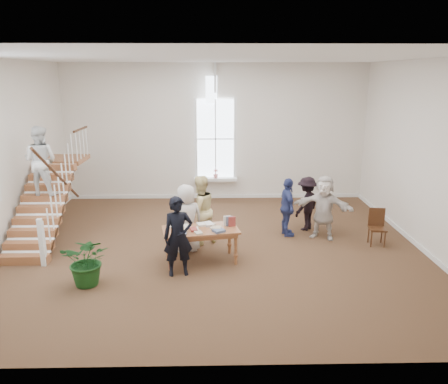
{
  "coord_description": "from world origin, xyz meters",
  "views": [
    {
      "loc": [
        -0.03,
        -10.02,
        4.15
      ],
      "look_at": [
        0.2,
        0.4,
        1.31
      ],
      "focal_mm": 35.0,
      "sensor_mm": 36.0,
      "label": 1
    }
  ],
  "objects_px": {
    "woman_cluster_a": "(287,207)",
    "floor_plant": "(88,260)",
    "person_yellow": "(200,210)",
    "police_officer": "(178,237)",
    "elderly_woman": "(187,219)",
    "woman_cluster_c": "(324,207)",
    "woman_cluster_b": "(307,204)",
    "side_chair": "(377,225)",
    "library_table": "(201,232)"
  },
  "relations": [
    {
      "from": "woman_cluster_a",
      "to": "woman_cluster_c",
      "type": "relative_size",
      "value": 0.93
    },
    {
      "from": "woman_cluster_c",
      "to": "side_chair",
      "type": "bearing_deg",
      "value": 5.7
    },
    {
      "from": "woman_cluster_a",
      "to": "floor_plant",
      "type": "distance_m",
      "value": 5.22
    },
    {
      "from": "police_officer",
      "to": "woman_cluster_a",
      "type": "distance_m",
      "value": 3.5
    },
    {
      "from": "person_yellow",
      "to": "side_chair",
      "type": "height_order",
      "value": "person_yellow"
    },
    {
      "from": "police_officer",
      "to": "woman_cluster_b",
      "type": "height_order",
      "value": "police_officer"
    },
    {
      "from": "elderly_woman",
      "to": "side_chair",
      "type": "bearing_deg",
      "value": 159.22
    },
    {
      "from": "woman_cluster_b",
      "to": "floor_plant",
      "type": "relative_size",
      "value": 1.4
    },
    {
      "from": "woman_cluster_a",
      "to": "floor_plant",
      "type": "xyz_separation_m",
      "value": [
        -4.45,
        -2.7,
        -0.25
      ]
    },
    {
      "from": "woman_cluster_b",
      "to": "woman_cluster_c",
      "type": "relative_size",
      "value": 0.89
    },
    {
      "from": "elderly_woman",
      "to": "woman_cluster_a",
      "type": "bearing_deg",
      "value": 176.36
    },
    {
      "from": "library_table",
      "to": "side_chair",
      "type": "relative_size",
      "value": 1.97
    },
    {
      "from": "elderly_woman",
      "to": "police_officer",
      "type": "bearing_deg",
      "value": 60.15
    },
    {
      "from": "woman_cluster_b",
      "to": "elderly_woman",
      "type": "bearing_deg",
      "value": -24.26
    },
    {
      "from": "police_officer",
      "to": "woman_cluster_a",
      "type": "xyz_separation_m",
      "value": [
        2.67,
        2.27,
        -0.08
      ]
    },
    {
      "from": "library_table",
      "to": "elderly_woman",
      "type": "height_order",
      "value": "elderly_woman"
    },
    {
      "from": "library_table",
      "to": "floor_plant",
      "type": "distance_m",
      "value": 2.49
    },
    {
      "from": "police_officer",
      "to": "woman_cluster_c",
      "type": "xyz_separation_m",
      "value": [
        3.57,
        2.07,
        -0.03
      ]
    },
    {
      "from": "elderly_woman",
      "to": "woman_cluster_a",
      "type": "relative_size",
      "value": 1.07
    },
    {
      "from": "elderly_woman",
      "to": "floor_plant",
      "type": "height_order",
      "value": "elderly_woman"
    },
    {
      "from": "woman_cluster_b",
      "to": "library_table",
      "type": "bearing_deg",
      "value": -12.86
    },
    {
      "from": "woman_cluster_a",
      "to": "floor_plant",
      "type": "bearing_deg",
      "value": 114.12
    },
    {
      "from": "person_yellow",
      "to": "police_officer",
      "type": "bearing_deg",
      "value": 44.01
    },
    {
      "from": "floor_plant",
      "to": "library_table",
      "type": "bearing_deg",
      "value": 25.9
    },
    {
      "from": "woman_cluster_a",
      "to": "woman_cluster_c",
      "type": "height_order",
      "value": "woman_cluster_c"
    },
    {
      "from": "library_table",
      "to": "woman_cluster_a",
      "type": "relative_size",
      "value": 1.16
    },
    {
      "from": "person_yellow",
      "to": "floor_plant",
      "type": "xyz_separation_m",
      "value": [
        -2.18,
        -2.18,
        -0.35
      ]
    },
    {
      "from": "elderly_woman",
      "to": "person_yellow",
      "type": "xyz_separation_m",
      "value": [
        0.3,
        0.5,
        0.05
      ]
    },
    {
      "from": "library_table",
      "to": "person_yellow",
      "type": "distance_m",
      "value": 1.12
    },
    {
      "from": "side_chair",
      "to": "woman_cluster_b",
      "type": "bearing_deg",
      "value": 151.42
    },
    {
      "from": "elderly_woman",
      "to": "floor_plant",
      "type": "distance_m",
      "value": 2.55
    },
    {
      "from": "police_officer",
      "to": "elderly_woman",
      "type": "xyz_separation_m",
      "value": [
        0.1,
        1.25,
        -0.03
      ]
    },
    {
      "from": "person_yellow",
      "to": "woman_cluster_a",
      "type": "bearing_deg",
      "value": 159.77
    },
    {
      "from": "library_table",
      "to": "person_yellow",
      "type": "bearing_deg",
      "value": 81.8
    },
    {
      "from": "library_table",
      "to": "side_chair",
      "type": "xyz_separation_m",
      "value": [
        4.37,
        0.97,
        -0.2
      ]
    },
    {
      "from": "elderly_woman",
      "to": "woman_cluster_b",
      "type": "relative_size",
      "value": 1.12
    },
    {
      "from": "person_yellow",
      "to": "woman_cluster_c",
      "type": "distance_m",
      "value": 3.18
    },
    {
      "from": "police_officer",
      "to": "side_chair",
      "type": "relative_size",
      "value": 1.87
    },
    {
      "from": "elderly_woman",
      "to": "woman_cluster_a",
      "type": "distance_m",
      "value": 2.76
    },
    {
      "from": "person_yellow",
      "to": "side_chair",
      "type": "bearing_deg",
      "value": 145.21
    },
    {
      "from": "police_officer",
      "to": "floor_plant",
      "type": "distance_m",
      "value": 1.87
    },
    {
      "from": "woman_cluster_c",
      "to": "elderly_woman",
      "type": "bearing_deg",
      "value": -141.25
    },
    {
      "from": "woman_cluster_c",
      "to": "floor_plant",
      "type": "bearing_deg",
      "value": -129.46
    },
    {
      "from": "elderly_woman",
      "to": "person_yellow",
      "type": "distance_m",
      "value": 0.59
    },
    {
      "from": "woman_cluster_c",
      "to": "side_chair",
      "type": "xyz_separation_m",
      "value": [
        1.25,
        -0.45,
        -0.33
      ]
    },
    {
      "from": "police_officer",
      "to": "woman_cluster_c",
      "type": "height_order",
      "value": "police_officer"
    },
    {
      "from": "woman_cluster_c",
      "to": "floor_plant",
      "type": "height_order",
      "value": "woman_cluster_c"
    },
    {
      "from": "police_officer",
      "to": "side_chair",
      "type": "distance_m",
      "value": 5.09
    },
    {
      "from": "woman_cluster_a",
      "to": "woman_cluster_c",
      "type": "bearing_deg",
      "value": -109.68
    },
    {
      "from": "woman_cluster_c",
      "to": "floor_plant",
      "type": "distance_m",
      "value": 5.92
    }
  ]
}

